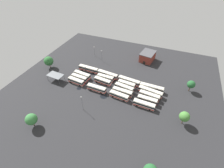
# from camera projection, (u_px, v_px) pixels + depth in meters

# --- Properties ---
(ground_plane) EXTENTS (121.88, 121.88, 0.00)m
(ground_plane) POSITION_uv_depth(u_px,v_px,m) (113.00, 87.00, 98.82)
(ground_plane) COLOR #28282B
(bus_row0_slot0) EXTENTS (10.88, 3.61, 3.40)m
(bus_row0_slot0) POSITION_uv_depth(u_px,v_px,m) (76.00, 81.00, 100.02)
(bus_row0_slot0) COLOR silver
(bus_row0_slot0) RESTS_ON ground_plane
(bus_row0_slot1) EXTENTS (10.87, 3.48, 3.40)m
(bus_row0_slot1) POSITION_uv_depth(u_px,v_px,m) (79.00, 78.00, 102.48)
(bus_row0_slot1) COLOR silver
(bus_row0_slot1) RESTS_ON ground_plane
(bus_row0_slot2) EXTENTS (11.82, 3.96, 3.40)m
(bus_row0_slot2) POSITION_uv_depth(u_px,v_px,m) (82.00, 75.00, 104.93)
(bus_row0_slot2) COLOR silver
(bus_row0_slot2) RESTS_ON ground_plane
(bus_row0_slot4) EXTENTS (13.91, 3.12, 3.40)m
(bus_row0_slot4) POSITION_uv_depth(u_px,v_px,m) (88.00, 69.00, 110.00)
(bus_row0_slot4) COLOR silver
(bus_row0_slot4) RESTS_ON ground_plane
(bus_row1_slot0) EXTENTS (11.67, 2.99, 3.40)m
(bus_row1_slot0) POSITION_uv_depth(u_px,v_px,m) (97.00, 88.00, 94.99)
(bus_row1_slot0) COLOR silver
(bus_row1_slot0) RESTS_ON ground_plane
(bus_row1_slot2) EXTENTS (11.02, 3.74, 3.40)m
(bus_row1_slot2) POSITION_uv_depth(u_px,v_px,m) (103.00, 81.00, 100.14)
(bus_row1_slot2) COLOR silver
(bus_row1_slot2) RESTS_ON ground_plane
(bus_row1_slot3) EXTENTS (10.77, 2.91, 3.40)m
(bus_row1_slot3) POSITION_uv_depth(u_px,v_px,m) (105.00, 78.00, 102.57)
(bus_row1_slot3) COLOR silver
(bus_row1_slot3) RESTS_ON ground_plane
(bus_row1_slot4) EXTENTS (14.02, 4.07, 3.40)m
(bus_row1_slot4) POSITION_uv_depth(u_px,v_px,m) (107.00, 74.00, 105.18)
(bus_row1_slot4) COLOR silver
(bus_row1_slot4) RESTS_ON ground_plane
(bus_row2_slot0) EXTENTS (11.22, 3.75, 3.40)m
(bus_row2_slot0) POSITION_uv_depth(u_px,v_px,m) (119.00, 96.00, 90.36)
(bus_row2_slot0) COLOR silver
(bus_row2_slot0) RESTS_ON ground_plane
(bus_row2_slot1) EXTENTS (11.79, 3.44, 3.40)m
(bus_row2_slot1) POSITION_uv_depth(u_px,v_px,m) (122.00, 92.00, 92.74)
(bus_row2_slot1) COLOR silver
(bus_row2_slot1) RESTS_ON ground_plane
(bus_row2_slot2) EXTENTS (11.72, 4.08, 3.40)m
(bus_row2_slot2) POSITION_uv_depth(u_px,v_px,m) (124.00, 88.00, 95.42)
(bus_row2_slot2) COLOR silver
(bus_row2_slot2) RESTS_ON ground_plane
(bus_row2_slot3) EXTENTS (10.82, 3.58, 3.40)m
(bus_row2_slot3) POSITION_uv_depth(u_px,v_px,m) (127.00, 84.00, 97.76)
(bus_row2_slot3) COLOR silver
(bus_row2_slot3) RESTS_ON ground_plane
(bus_row2_slot4) EXTENTS (14.02, 4.04, 3.40)m
(bus_row2_slot4) POSITION_uv_depth(u_px,v_px,m) (129.00, 81.00, 100.19)
(bus_row2_slot4) COLOR silver
(bus_row2_slot4) RESTS_ON ground_plane
(bus_row3_slot0) EXTENTS (11.59, 3.11, 3.40)m
(bus_row3_slot0) POSITION_uv_depth(u_px,v_px,m) (144.00, 104.00, 85.34)
(bus_row3_slot0) COLOR silver
(bus_row3_slot0) RESTS_ON ground_plane
(bus_row3_slot1) EXTENTS (10.72, 3.05, 3.40)m
(bus_row3_slot1) POSITION_uv_depth(u_px,v_px,m) (147.00, 100.00, 87.88)
(bus_row3_slot1) COLOR silver
(bus_row3_slot1) RESTS_ON ground_plane
(bus_row3_slot2) EXTENTS (11.66, 3.80, 3.40)m
(bus_row3_slot2) POSITION_uv_depth(u_px,v_px,m) (149.00, 96.00, 90.34)
(bus_row3_slot2) COLOR silver
(bus_row3_slot2) RESTS_ON ground_plane
(bus_row3_slot3) EXTENTS (14.05, 4.50, 3.40)m
(bus_row3_slot3) POSITION_uv_depth(u_px,v_px,m) (150.00, 92.00, 92.86)
(bus_row3_slot3) COLOR silver
(bus_row3_slot3) RESTS_ON ground_plane
(bus_row3_slot4) EXTENTS (13.87, 2.86, 3.40)m
(bus_row3_slot4) POSITION_uv_depth(u_px,v_px,m) (152.00, 88.00, 95.40)
(bus_row3_slot4) COLOR silver
(bus_row3_slot4) RESTS_ON ground_plane
(depot_building) EXTENTS (10.93, 13.23, 6.56)m
(depot_building) POSITION_uv_depth(u_px,v_px,m) (147.00, 56.00, 119.36)
(depot_building) COLOR maroon
(depot_building) RESTS_ON ground_plane
(maintenance_shelter) EXTENTS (10.01, 6.34, 4.13)m
(maintenance_shelter) POSITION_uv_depth(u_px,v_px,m) (55.00, 75.00, 101.10)
(maintenance_shelter) COLOR slate
(maintenance_shelter) RESTS_ON ground_plane
(lamp_post_far_corner) EXTENTS (0.56, 0.28, 8.58)m
(lamp_post_far_corner) POSITION_uv_depth(u_px,v_px,m) (102.00, 55.00, 117.77)
(lamp_post_far_corner) COLOR slate
(lamp_post_far_corner) RESTS_ON ground_plane
(lamp_post_near_entrance) EXTENTS (0.56, 0.28, 7.70)m
(lamp_post_near_entrance) POSITION_uv_depth(u_px,v_px,m) (94.00, 51.00, 123.64)
(lamp_post_near_entrance) COLOR slate
(lamp_post_near_entrance) RESTS_ON ground_plane
(lamp_post_mid_lot) EXTENTS (0.56, 0.28, 9.23)m
(lamp_post_mid_lot) POSITION_uv_depth(u_px,v_px,m) (82.00, 103.00, 81.86)
(lamp_post_mid_lot) COLOR slate
(lamp_post_mid_lot) RESTS_ON ground_plane
(tree_south_edge) EXTENTS (6.27, 6.27, 8.14)m
(tree_south_edge) POSITION_uv_depth(u_px,v_px,m) (49.00, 61.00, 111.44)
(tree_south_edge) COLOR brown
(tree_south_edge) RESTS_ON ground_plane
(tree_northeast) EXTENTS (4.50, 4.50, 7.14)m
(tree_northeast) POSITION_uv_depth(u_px,v_px,m) (191.00, 84.00, 92.94)
(tree_northeast) COLOR brown
(tree_northeast) RESTS_ON ground_plane
(tree_west_edge) EXTENTS (4.79, 4.79, 7.35)m
(tree_west_edge) POSITION_uv_depth(u_px,v_px,m) (185.00, 117.00, 75.38)
(tree_west_edge) COLOR brown
(tree_west_edge) RESTS_ON ground_plane
(tree_east_edge) EXTENTS (5.42, 5.42, 7.27)m
(tree_east_edge) POSITION_uv_depth(u_px,v_px,m) (31.00, 119.00, 74.67)
(tree_east_edge) COLOR brown
(tree_east_edge) RESTS_ON ground_plane
(puddle_near_shelter) EXTENTS (4.30, 4.30, 0.01)m
(puddle_near_shelter) POSITION_uv_depth(u_px,v_px,m) (104.00, 96.00, 92.53)
(puddle_near_shelter) COLOR black
(puddle_near_shelter) RESTS_ON ground_plane
(puddle_front_lane) EXTENTS (2.87, 2.87, 0.01)m
(puddle_front_lane) POSITION_uv_depth(u_px,v_px,m) (132.00, 81.00, 103.23)
(puddle_front_lane) COLOR black
(puddle_front_lane) RESTS_ON ground_plane
(puddle_between_rows) EXTENTS (3.47, 3.47, 0.01)m
(puddle_between_rows) POSITION_uv_depth(u_px,v_px,m) (113.00, 75.00, 107.50)
(puddle_between_rows) COLOR black
(puddle_between_rows) RESTS_ON ground_plane
(puddle_back_corner) EXTENTS (2.50, 2.50, 0.01)m
(puddle_back_corner) POSITION_uv_depth(u_px,v_px,m) (92.00, 74.00, 108.33)
(puddle_back_corner) COLOR black
(puddle_back_corner) RESTS_ON ground_plane
(puddle_centre_drain) EXTENTS (2.82, 2.82, 0.01)m
(puddle_centre_drain) POSITION_uv_depth(u_px,v_px,m) (79.00, 88.00, 97.63)
(puddle_centre_drain) COLOR black
(puddle_centre_drain) RESTS_ON ground_plane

